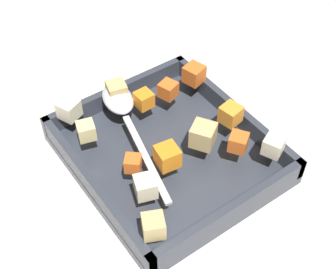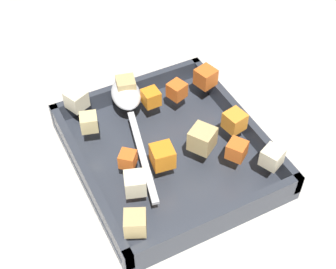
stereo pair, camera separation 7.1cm
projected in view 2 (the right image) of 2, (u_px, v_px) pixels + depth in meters
name	position (u px, v px, depth m)	size (l,w,h in m)	color
ground_plane	(173.00, 168.00, 0.74)	(4.00, 4.00, 0.00)	beige
baking_dish	(168.00, 154.00, 0.74)	(0.30, 0.27, 0.05)	#333842
carrot_chunk_mid_left	(126.00, 157.00, 0.68)	(0.02, 0.02, 0.02)	orange
carrot_chunk_corner_se	(206.00, 77.00, 0.79)	(0.03, 0.03, 0.03)	orange
carrot_chunk_corner_sw	(235.00, 121.00, 0.72)	(0.03, 0.03, 0.03)	orange
carrot_chunk_corner_nw	(177.00, 90.00, 0.77)	(0.03, 0.03, 0.03)	orange
carrot_chunk_front_center	(162.00, 156.00, 0.67)	(0.03, 0.03, 0.03)	orange
carrot_chunk_near_right	(237.00, 150.00, 0.68)	(0.03, 0.03, 0.03)	orange
carrot_chunk_center	(151.00, 97.00, 0.76)	(0.03, 0.03, 0.03)	orange
potato_chunk_mid_right	(202.00, 139.00, 0.69)	(0.03, 0.03, 0.03)	tan
potato_chunk_far_right	(135.00, 183.00, 0.64)	(0.03, 0.03, 0.03)	beige
potato_chunk_back_center	(76.00, 100.00, 0.75)	(0.03, 0.03, 0.03)	beige
potato_chunk_near_left	(126.00, 87.00, 0.77)	(0.03, 0.03, 0.03)	tan
potato_chunk_corner_ne	(135.00, 223.00, 0.60)	(0.03, 0.03, 0.03)	tan
potato_chunk_heap_top	(272.00, 157.00, 0.67)	(0.03, 0.03, 0.03)	beige
potato_chunk_heap_side	(89.00, 122.00, 0.72)	(0.03, 0.03, 0.03)	#E0CC89
serving_spoon	(128.00, 100.00, 0.76)	(0.25, 0.08, 0.02)	silver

